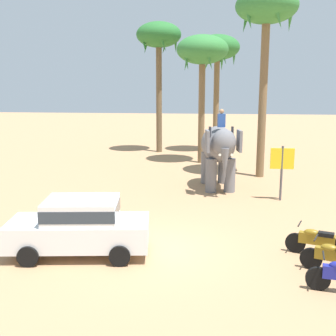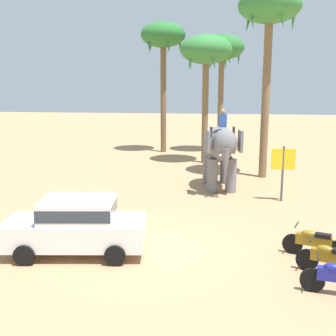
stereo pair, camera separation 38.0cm
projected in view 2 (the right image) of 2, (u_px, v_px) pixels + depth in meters
ground_plane at (141, 248)px, 13.22m from camera, size 120.00×120.00×0.00m
car_sedan_foreground at (77, 224)px, 12.60m from camera, size 4.28×2.26×1.70m
elephant_with_mahout at (220, 148)px, 20.26m from camera, size 2.06×3.98×3.88m
motorcycle_second_in_row at (330, 259)px, 11.25m from camera, size 1.70×0.84×0.94m
motorcycle_mid_row at (314, 242)px, 12.43m from camera, size 1.73×0.79×0.94m
palm_tree_behind_elephant at (163, 39)px, 30.24m from camera, size 3.20×3.20×9.33m
palm_tree_near_hut at (206, 53)px, 26.11m from camera, size 3.20×3.20×7.97m
palm_tree_left_of_road at (269, 13)px, 21.58m from camera, size 3.20×3.20×9.80m
palm_tree_far_back at (222, 51)px, 30.34m from camera, size 3.20×3.20×8.46m
signboard_yellow at (283, 163)px, 18.17m from camera, size 1.00×0.10×2.40m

